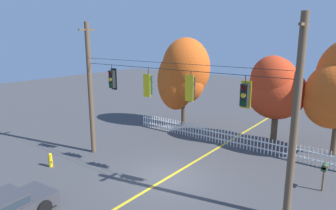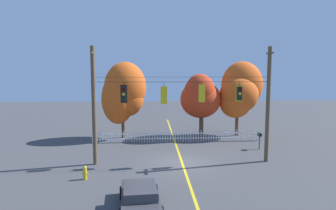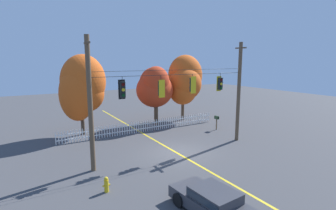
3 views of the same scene
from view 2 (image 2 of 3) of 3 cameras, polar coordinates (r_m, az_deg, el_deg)
The scene contains 14 objects.
ground at distance 21.73m, azimuth 2.57°, elevation -10.42°, with size 80.00×80.00×0.00m, color #424244.
lane_centerline_stripe at distance 21.72m, azimuth 2.57°, elevation -10.41°, with size 0.16×36.00×0.01m, color gold.
signal_support_span at distance 20.90m, azimuth 2.62°, elevation 0.09°, with size 11.94×1.10×7.84m.
traffic_signal_northbound_primary at distance 20.80m, azimuth -8.05°, elevation 2.01°, with size 0.43×0.38×1.38m.
traffic_signal_northbound_secondary at distance 20.74m, azimuth -0.76°, elevation 1.83°, with size 0.43×0.38×1.45m.
traffic_signal_eastbound_side at distance 20.99m, azimuth 6.12°, elevation 2.17°, with size 0.43×0.38×1.34m.
traffic_signal_southbound_primary at distance 21.58m, azimuth 12.84°, elevation 2.07°, with size 0.43×0.38×1.35m.
white_picket_fence at distance 27.51m, azimuth 2.08°, elevation -5.64°, with size 15.08×0.06×1.02m.
autumn_maple_near_fence at distance 28.67m, azimuth -8.11°, elevation 2.15°, with size 4.00×3.55×6.97m.
autumn_maple_mid at distance 29.16m, azimuth 5.84°, elevation 1.63°, with size 3.77×3.45×5.89m.
autumn_oak_far_east at distance 30.19m, azimuth 12.90°, elevation 2.42°, with size 4.26×3.92×7.04m.
parked_car at distance 14.84m, azimuth -5.13°, elevation -16.30°, with size 2.09×4.12×1.15m.
fire_hydrant at distance 19.14m, azimuth -14.85°, elevation -11.81°, with size 0.38×0.22×0.80m.
roadside_mailbox at distance 25.97m, azimuth 16.30°, elevation -5.35°, with size 0.25×0.44×1.35m.
Camera 2 is at (-2.15, -20.65, 6.40)m, focal length 33.56 mm.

